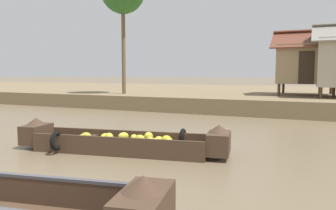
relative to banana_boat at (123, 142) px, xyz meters
name	(u,v)px	position (x,y,z in m)	size (l,w,h in m)	color
ground_plane	(185,125)	(-0.15, 5.21, -0.29)	(300.00, 300.00, 0.00)	#726047
riverbank_strip	(246,95)	(-0.15, 18.63, 0.13)	(160.00, 20.00, 0.84)	#7F6B4C
banana_boat	(123,142)	(0.00, 0.00, 0.00)	(5.92, 2.29, 0.86)	#473323
stilt_house_left	(307,63)	(4.32, 13.76, 2.45)	(3.92, 3.96, 3.86)	#4C3826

